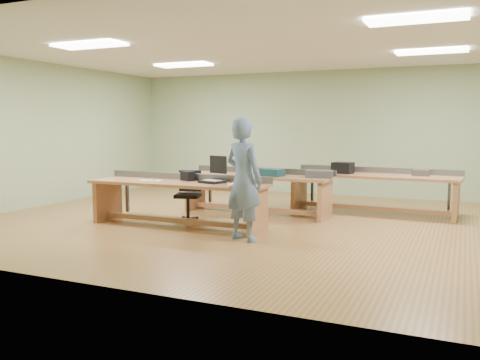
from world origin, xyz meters
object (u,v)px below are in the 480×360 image
(workbench_back, at_px, (373,184))
(camera_bag, at_px, (188,176))
(workbench_front, at_px, (179,193))
(parts_bin_teal, at_px, (273,172))
(mug, at_px, (264,172))
(workbench_mid, at_px, (257,185))
(laptop_base, at_px, (212,182))
(drinks_can, at_px, (243,171))
(task_chair, at_px, (189,203))
(parts_bin_grey, at_px, (319,174))
(person, at_px, (244,180))

(workbench_back, relative_size, camera_bag, 13.76)
(workbench_back, bearing_deg, workbench_front, -133.60)
(parts_bin_teal, distance_m, mug, 0.30)
(workbench_mid, relative_size, laptop_base, 7.96)
(camera_bag, relative_size, drinks_can, 1.81)
(workbench_back, distance_m, camera_bag, 3.63)
(parts_bin_teal, bearing_deg, mug, 145.04)
(workbench_back, height_order, mug, workbench_back)
(task_chair, relative_size, parts_bin_teal, 2.32)
(workbench_front, xyz_separation_m, parts_bin_teal, (1.12, 1.50, 0.26))
(workbench_mid, xyz_separation_m, parts_bin_grey, (1.23, -0.05, 0.26))
(drinks_can, bearing_deg, parts_bin_teal, -5.14)
(workbench_front, height_order, parts_bin_teal, parts_bin_teal)
(person, bearing_deg, workbench_mid, -52.35)
(laptop_base, bearing_deg, drinks_can, 111.12)
(workbench_mid, relative_size, drinks_can, 22.76)
(parts_bin_teal, distance_m, parts_bin_grey, 0.87)
(workbench_back, bearing_deg, task_chair, -139.73)
(workbench_front, bearing_deg, person, -20.83)
(workbench_mid, distance_m, task_chair, 1.46)
(workbench_front, relative_size, workbench_mid, 1.05)
(laptop_base, distance_m, task_chair, 0.90)
(workbench_front, distance_m, camera_bag, 0.34)
(camera_bag, bearing_deg, workbench_front, -84.11)
(camera_bag, height_order, mug, camera_bag)
(workbench_mid, distance_m, laptop_base, 1.60)
(workbench_mid, bearing_deg, workbench_front, -112.25)
(person, relative_size, parts_bin_teal, 4.72)
(mug, bearing_deg, parts_bin_grey, -3.96)
(workbench_mid, bearing_deg, mug, 16.04)
(workbench_back, bearing_deg, workbench_mid, -151.23)
(workbench_back, bearing_deg, parts_bin_grey, -124.64)
(person, bearing_deg, workbench_back, -92.59)
(workbench_mid, height_order, task_chair, task_chair)
(person, bearing_deg, parts_bin_grey, -84.16)
(laptop_base, height_order, mug, mug)
(laptop_base, xyz_separation_m, drinks_can, (-0.10, 1.50, 0.04))
(workbench_front, xyz_separation_m, laptop_base, (0.60, 0.06, 0.21))
(workbench_mid, bearing_deg, camera_bag, -113.16)
(parts_bin_teal, bearing_deg, workbench_back, 33.91)
(laptop_base, bearing_deg, task_chair, 166.63)
(person, bearing_deg, task_chair, -12.99)
(mug, bearing_deg, workbench_back, 26.43)
(workbench_front, xyz_separation_m, task_chair, (-0.07, 0.45, -0.24))
(workbench_front, relative_size, task_chair, 3.48)
(laptop_base, xyz_separation_m, parts_bin_teal, (0.52, 1.44, 0.05))
(workbench_front, height_order, person, person)
(person, bearing_deg, camera_bag, -7.88)
(laptop_base, relative_size, parts_bin_teal, 0.97)
(person, distance_m, drinks_can, 2.29)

